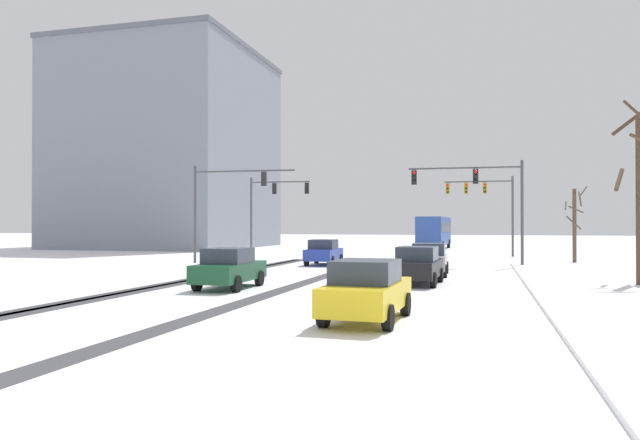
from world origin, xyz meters
The scene contains 17 objects.
wheel_track_left_lane centered at (-5.05, 17.39, 0.00)m, with size 0.74×38.26×0.01m, color #424247.
wheel_track_right_lane centered at (-4.57, 17.39, 0.00)m, with size 0.92×38.26×0.01m, color #424247.
wheel_track_center centered at (0.61, 17.39, 0.00)m, with size 0.79×38.26×0.01m, color #424247.
sidewalk_kerb_right centered at (11.87, 15.65, 0.06)m, with size 4.00×38.26×0.12m, color white.
traffic_signal_near_left centered at (-8.52, 30.91, 4.48)m, with size 6.96×0.65×6.50m.
traffic_signal_near_right centered at (8.05, 32.63, 4.68)m, with size 6.94×0.71×6.50m.
traffic_signal_far_left centered at (-8.75, 40.91, 4.60)m, with size 5.10×0.66×6.50m.
traffic_signal_far_right centered at (8.32, 44.74, 4.77)m, with size 5.47×0.41×6.50m.
car_blue_lead centered at (-1.64, 31.19, 0.82)m, with size 1.93×4.15×1.62m.
car_silver_second centered at (5.53, 25.04, 0.82)m, with size 1.92×4.15×1.62m.
car_black_third centered at (5.48, 20.20, 0.82)m, with size 1.97×4.17×1.62m.
car_dark_green_fourth centered at (-1.62, 16.54, 0.82)m, with size 1.91×4.14×1.62m.
car_yellow_cab_fifth centered at (5.22, 10.03, 0.82)m, with size 1.96×4.16×1.62m.
bus_oncoming centered at (3.19, 58.46, 1.99)m, with size 2.95×11.08×3.38m.
bare_tree_sidewalk_mid centered at (14.56, 22.46, 3.92)m, with size 2.21×2.21×7.82m.
bare_tree_sidewalk_far centered at (14.18, 38.10, 2.71)m, with size 1.44×1.35×5.15m.
office_building_far_left_block centered at (-26.79, 56.13, 11.21)m, with size 20.16×21.18×22.41m.
Camera 1 is at (8.17, -5.37, 2.53)m, focal length 33.35 mm.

